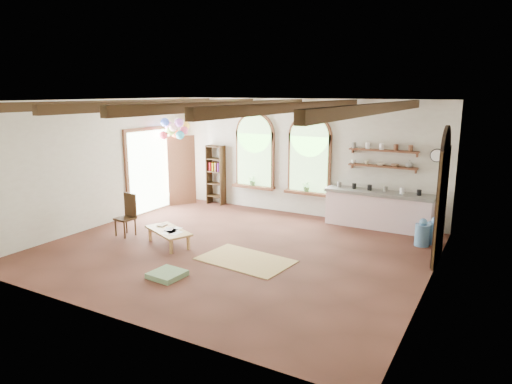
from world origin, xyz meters
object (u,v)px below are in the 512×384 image
Objects in this scene: balloon_cluster at (175,128)px; kitchen_counter at (378,209)px; coffee_table at (168,232)px; side_chair at (126,224)px.

kitchen_counter is at bearing 8.97° from balloon_cluster.
balloon_cluster is (-5.70, -0.90, 1.87)m from kitchen_counter.
balloon_cluster reaches higher than kitchen_counter.
side_chair is at bearing 177.24° from coffee_table.
kitchen_counter is 2.32× the size of balloon_cluster.
balloon_cluster reaches higher than coffee_table.
side_chair is 0.87× the size of balloon_cluster.
side_chair is at bearing -144.95° from kitchen_counter.
balloon_cluster is (-0.60, 2.68, 2.06)m from side_chair.
side_chair is 3.43m from balloon_cluster.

